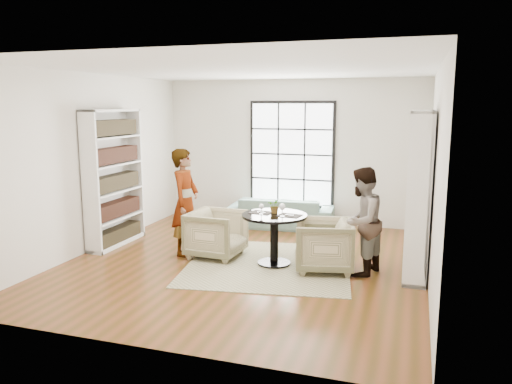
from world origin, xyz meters
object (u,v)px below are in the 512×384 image
(wine_glass_left, at_px, (261,207))
(wine_glass_right, at_px, (282,207))
(sofa, at_px, (281,212))
(person_right, at_px, (361,222))
(flower_centerpiece, at_px, (275,206))
(pedestal_table, at_px, (274,228))
(armchair_right, at_px, (323,245))
(armchair_left, at_px, (216,234))
(person_left, at_px, (185,202))

(wine_glass_left, distance_m, wine_glass_right, 0.35)
(sofa, xyz_separation_m, person_right, (1.86, -2.44, 0.49))
(sofa, xyz_separation_m, wine_glass_left, (0.34, -2.48, 0.62))
(wine_glass_left, distance_m, flower_centerpiece, 0.23)
(sofa, bearing_deg, pedestal_table, 97.67)
(armchair_right, bearing_deg, flower_centerpiece, -110.85)
(armchair_left, xyz_separation_m, wine_glass_left, (0.83, -0.18, 0.54))
(armchair_left, relative_size, wine_glass_left, 4.97)
(pedestal_table, distance_m, armchair_right, 0.81)
(person_left, relative_size, wine_glass_right, 8.52)
(armchair_left, relative_size, flower_centerpiece, 3.64)
(pedestal_table, bearing_deg, person_right, -1.64)
(pedestal_table, height_order, armchair_right, pedestal_table)
(sofa, height_order, person_right, person_right)
(pedestal_table, bearing_deg, armchair_right, -2.79)
(pedestal_table, height_order, flower_centerpiece, flower_centerpiece)
(person_right, height_order, wine_glass_right, person_right)
(armchair_right, distance_m, flower_centerpiece, 0.96)
(flower_centerpiece, bearing_deg, person_left, 179.01)
(wine_glass_right, bearing_deg, person_left, 172.39)
(armchair_right, xyz_separation_m, wine_glass_left, (-0.97, -0.04, 0.54))
(person_right, distance_m, wine_glass_right, 1.19)
(flower_centerpiece, bearing_deg, person_right, -4.98)
(person_left, xyz_separation_m, wine_glass_left, (1.38, -0.18, 0.04))
(wine_glass_left, bearing_deg, person_right, 1.40)
(person_right, bearing_deg, sofa, -124.61)
(armchair_left, xyz_separation_m, wine_glass_right, (1.17, -0.23, 0.57))
(person_left, distance_m, wine_glass_left, 1.39)
(armchair_right, bearing_deg, pedestal_table, -105.24)
(person_left, distance_m, flower_centerpiece, 1.56)
(person_right, bearing_deg, armchair_left, -75.46)
(armchair_left, bearing_deg, pedestal_table, -93.05)
(person_right, bearing_deg, flower_centerpiece, -76.93)
(armchair_right, bearing_deg, armchair_left, -107.03)
(person_right, relative_size, wine_glass_right, 7.67)
(sofa, height_order, armchair_left, armchair_left)
(armchair_left, distance_m, armchair_right, 1.80)
(pedestal_table, bearing_deg, armchair_left, 174.05)
(person_right, xyz_separation_m, flower_centerpiece, (-1.34, 0.12, 0.12))
(sofa, bearing_deg, flower_centerpiece, 97.79)
(flower_centerpiece, bearing_deg, pedestal_table, -81.17)
(pedestal_table, height_order, person_left, person_left)
(sofa, xyz_separation_m, flower_centerpiece, (0.52, -2.33, 0.61))
(armchair_right, height_order, wine_glass_left, wine_glass_left)
(pedestal_table, distance_m, flower_centerpiece, 0.35)
(wine_glass_left, relative_size, flower_centerpiece, 0.73)
(armchair_left, distance_m, wine_glass_left, 1.01)
(person_left, height_order, flower_centerpiece, person_left)
(pedestal_table, distance_m, wine_glass_left, 0.40)
(armchair_left, bearing_deg, wine_glass_left, -99.44)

